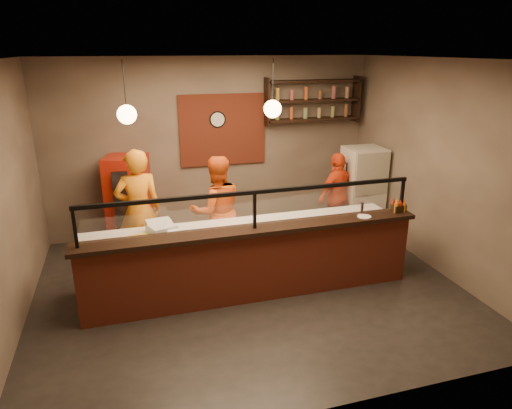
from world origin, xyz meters
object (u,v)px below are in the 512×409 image
object	(u,v)px
cook_mid	(217,211)
cook_right	(337,196)
wall_clock	(217,119)
cook_left	(139,210)
red_cooler	(129,201)
condiment_caddy	(398,208)
pepper_mill	(362,208)
pizza_dough	(233,227)
fridge	(362,191)

from	to	relation	value
cook_mid	cook_right	size ratio (longest dim) A/B	1.12
wall_clock	cook_left	bearing A→B (deg)	-139.18
wall_clock	red_cooler	world-z (taller)	wall_clock
condiment_caddy	pepper_mill	world-z (taller)	pepper_mill
cook_right	pizza_dough	size ratio (longest dim) A/B	2.92
cook_mid	red_cooler	xyz separation A→B (m)	(-1.32, 1.19, -0.09)
cook_right	red_cooler	xyz separation A→B (m)	(-3.63, 0.76, 0.00)
fridge	pizza_dough	distance (m)	3.07
pizza_dough	condiment_caddy	world-z (taller)	condiment_caddy
cook_right	pizza_dough	xyz separation A→B (m)	(-2.23, -1.22, 0.11)
fridge	pepper_mill	size ratio (longest dim) A/B	9.04
fridge	red_cooler	distance (m)	4.23
cook_right	condiment_caddy	size ratio (longest dim) A/B	8.42
pepper_mill	fridge	bearing A→B (deg)	60.55
condiment_caddy	pepper_mill	size ratio (longest dim) A/B	1.05
condiment_caddy	wall_clock	bearing A→B (deg)	127.56
red_cooler	pizza_dough	size ratio (longest dim) A/B	2.92
cook_right	cook_left	bearing A→B (deg)	-18.86
wall_clock	condiment_caddy	xyz separation A→B (m)	(2.10, -2.73, -0.99)
cook_mid	fridge	world-z (taller)	cook_mid
wall_clock	cook_mid	distance (m)	1.96
red_cooler	pizza_dough	bearing A→B (deg)	-39.47
cook_left	fridge	bearing A→B (deg)	179.16
cook_left	cook_right	world-z (taller)	cook_left
cook_right	red_cooler	world-z (taller)	red_cooler
red_cooler	pepper_mill	bearing A→B (deg)	-21.38
cook_right	condiment_caddy	world-z (taller)	cook_right
fridge	pepper_mill	bearing A→B (deg)	-117.45
cook_left	cook_right	bearing A→B (deg)	178.38
wall_clock	cook_right	size ratio (longest dim) A/B	0.19
wall_clock	pizza_dough	world-z (taller)	wall_clock
cook_left	red_cooler	size ratio (longest dim) A/B	1.21
cook_left	pepper_mill	size ratio (longest dim) A/B	10.72
wall_clock	pepper_mill	distance (m)	3.24
cook_mid	wall_clock	bearing A→B (deg)	-107.77
condiment_caddy	red_cooler	bearing A→B (deg)	147.33
cook_mid	cook_right	distance (m)	2.35
fridge	pizza_dough	bearing A→B (deg)	-152.70
cook_mid	condiment_caddy	distance (m)	2.76
pepper_mill	condiment_caddy	bearing A→B (deg)	-3.83
red_cooler	fridge	bearing A→B (deg)	6.26
cook_mid	red_cooler	world-z (taller)	cook_mid
cook_left	condiment_caddy	distance (m)	3.90
condiment_caddy	cook_left	bearing A→B (deg)	159.00
fridge	condiment_caddy	size ratio (longest dim) A/B	8.60
pizza_dough	condiment_caddy	bearing A→B (deg)	-10.62
cook_right	fridge	distance (m)	0.56
cook_mid	red_cooler	size ratio (longest dim) A/B	1.12
cook_mid	cook_right	xyz separation A→B (m)	(2.31, 0.43, -0.09)
cook_left	pizza_dough	xyz separation A→B (m)	(1.26, -0.95, -0.06)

